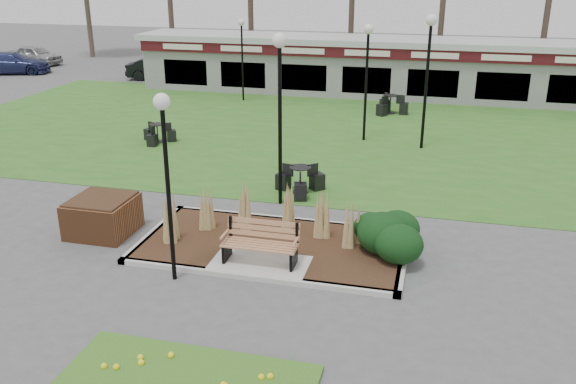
% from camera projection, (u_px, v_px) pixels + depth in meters
% --- Properties ---
extents(ground, '(100.00, 100.00, 0.00)m').
position_uv_depth(ground, '(258.00, 271.00, 13.61)').
color(ground, '#515154').
rests_on(ground, ground).
extents(lawn, '(34.00, 16.00, 0.02)m').
position_uv_depth(lawn, '(344.00, 133.00, 24.49)').
color(lawn, '#2C6520').
rests_on(lawn, ground).
extents(planting_bed, '(6.75, 3.40, 1.27)m').
position_uv_depth(planting_bed, '(326.00, 237.00, 14.41)').
color(planting_bed, '#332114').
rests_on(planting_bed, ground).
extents(park_bench, '(1.70, 0.66, 0.93)m').
position_uv_depth(park_bench, '(261.00, 242.00, 13.63)').
color(park_bench, '#AE734E').
rests_on(park_bench, ground).
extents(brick_planter, '(1.50, 1.50, 0.95)m').
position_uv_depth(brick_planter, '(102.00, 215.00, 15.36)').
color(brick_planter, brown).
rests_on(brick_planter, ground).
extents(food_pavilion, '(24.60, 3.40, 2.90)m').
position_uv_depth(food_pavilion, '(370.00, 66.00, 31.20)').
color(food_pavilion, gray).
rests_on(food_pavilion, ground).
extents(lamp_post_near_left, '(0.39, 0.39, 4.76)m').
position_uv_depth(lamp_post_near_left, '(280.00, 82.00, 16.18)').
color(lamp_post_near_left, black).
rests_on(lamp_post_near_left, ground).
extents(lamp_post_mid_left, '(0.34, 0.34, 4.08)m').
position_uv_depth(lamp_post_mid_left, '(165.00, 148.00, 12.21)').
color(lamp_post_mid_left, black).
rests_on(lamp_post_mid_left, ground).
extents(lamp_post_mid_right, '(0.36, 0.36, 4.37)m').
position_uv_depth(lamp_post_mid_right, '(367.00, 57.00, 22.45)').
color(lamp_post_mid_right, black).
rests_on(lamp_post_mid_right, ground).
extents(lamp_post_far_right, '(0.40, 0.40, 4.81)m').
position_uv_depth(lamp_post_far_right, '(429.00, 52.00, 21.33)').
color(lamp_post_far_right, black).
rests_on(lamp_post_far_right, ground).
extents(lamp_post_far_left, '(0.33, 0.33, 3.95)m').
position_uv_depth(lamp_post_far_left, '(242.00, 42.00, 29.37)').
color(lamp_post_far_left, black).
rests_on(lamp_post_far_left, ground).
extents(bistro_set_b, '(1.34, 1.19, 0.71)m').
position_uv_depth(bistro_set_b, '(158.00, 136.00, 23.18)').
color(bistro_set_b, black).
rests_on(bistro_set_b, ground).
extents(bistro_set_c, '(1.47, 1.45, 0.81)m').
position_uv_depth(bistro_set_c, '(300.00, 184.00, 18.09)').
color(bistro_set_c, black).
rests_on(bistro_set_c, ground).
extents(bistro_set_d, '(1.38, 1.58, 0.84)m').
position_uv_depth(bistro_set_d, '(390.00, 107.00, 27.61)').
color(bistro_set_d, black).
rests_on(bistro_set_d, ground).
extents(car_silver, '(3.94, 2.15, 1.27)m').
position_uv_depth(car_silver, '(36.00, 55.00, 40.81)').
color(car_silver, '#AAAAAF').
rests_on(car_silver, ground).
extents(car_black, '(4.11, 2.27, 1.29)m').
position_uv_depth(car_black, '(161.00, 68.00, 35.70)').
color(car_black, black).
rests_on(car_black, ground).
extents(car_blue, '(4.83, 3.14, 1.30)m').
position_uv_depth(car_blue, '(12.00, 63.00, 37.52)').
color(car_blue, navy).
rests_on(car_blue, ground).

